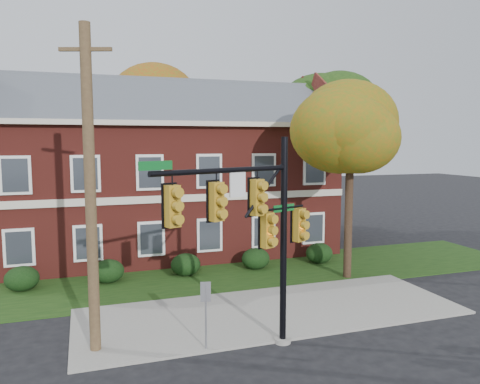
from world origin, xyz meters
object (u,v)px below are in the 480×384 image
object	(u,v)px
hedge_center	(186,265)
hedge_left	(108,271)
hedge_far_left	(22,279)
tree_near_right	(357,132)
sign_post	(206,304)
hedge_far_right	(319,253)
hedge_right	(256,259)
apartment_building	(165,164)
tree_right_rear	(335,113)
tree_far_rear	(164,105)
traffic_signal	(256,221)
utility_pole	(90,191)

from	to	relation	value
hedge_center	hedge_left	bearing A→B (deg)	180.00
hedge_far_left	tree_near_right	size ratio (longest dim) A/B	0.16
hedge_far_left	sign_post	size ratio (longest dim) A/B	0.66
hedge_far_right	hedge_right	bearing A→B (deg)	180.00
apartment_building	tree_right_rear	distance (m)	11.77
hedge_far_left	tree_far_rear	size ratio (longest dim) A/B	0.12
tree_right_rear	tree_far_rear	xyz separation A→B (m)	(-9.97, 6.98, 0.72)
hedge_right	tree_right_rear	bearing A→B (deg)	38.02
hedge_center	hedge_far_right	xyz separation A→B (m)	(7.00, 0.00, 0.00)
apartment_building	sign_post	size ratio (longest dim) A/B	8.80
tree_right_rear	hedge_right	bearing A→B (deg)	-141.98
hedge_center	traffic_signal	xyz separation A→B (m)	(0.25, -8.62, 3.45)
hedge_far_left	hedge_center	distance (m)	7.00
hedge_far_left	hedge_far_right	size ratio (longest dim) A/B	1.00
traffic_signal	sign_post	distance (m)	2.92
hedge_right	traffic_signal	size ratio (longest dim) A/B	0.22
hedge_left	hedge_far_left	bearing A→B (deg)	180.00
hedge_far_left	hedge_left	world-z (taller)	same
tree_right_rear	sign_post	size ratio (longest dim) A/B	4.97
hedge_far_right	tree_right_rear	world-z (taller)	tree_right_rear
tree_near_right	tree_far_rear	world-z (taller)	tree_far_rear
hedge_left	tree_right_rear	size ratio (longest dim) A/B	0.13
hedge_center	utility_pole	world-z (taller)	utility_pole
tree_near_right	traffic_signal	bearing A→B (deg)	-140.31
apartment_building	utility_pole	bearing A→B (deg)	-109.08
hedge_left	utility_pole	world-z (taller)	utility_pole
traffic_signal	utility_pole	world-z (taller)	utility_pole
hedge_left	traffic_signal	world-z (taller)	traffic_signal
apartment_building	hedge_center	world-z (taller)	apartment_building
tree_near_right	utility_pole	xyz separation A→B (m)	(-11.46, -4.16, -1.82)
hedge_right	utility_pole	xyz separation A→B (m)	(-7.74, -6.99, 4.33)
apartment_building	traffic_signal	xyz separation A→B (m)	(0.25, -13.88, -1.01)
hedge_right	tree_right_rear	size ratio (longest dim) A/B	0.13
apartment_building	hedge_left	bearing A→B (deg)	-123.67
hedge_far_right	tree_near_right	distance (m)	6.77
tree_right_rear	hedge_left	bearing A→B (deg)	-157.58
hedge_left	hedge_far_right	distance (m)	10.50
hedge_far_left	hedge_center	world-z (taller)	same
traffic_signal	hedge_far_right	bearing A→B (deg)	30.44
apartment_building	hedge_far_left	xyz separation A→B (m)	(-7.00, -5.25, -4.46)
hedge_center	sign_post	distance (m)	8.14
hedge_right	hedge_far_right	world-z (taller)	same
hedge_right	sign_post	xyz separation A→B (m)	(-4.60, -8.02, 0.93)
tree_right_rear	hedge_far_left	bearing A→B (deg)	-161.55
tree_near_right	traffic_signal	world-z (taller)	tree_near_right
hedge_center	sign_post	xyz separation A→B (m)	(-1.10, -8.02, 0.93)
tree_near_right	tree_far_rear	distance (m)	17.12
hedge_far_left	hedge_left	xyz separation A→B (m)	(3.50, 0.00, 0.00)
apartment_building	traffic_signal	world-z (taller)	apartment_building
hedge_far_right	tree_right_rear	bearing A→B (deg)	54.77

